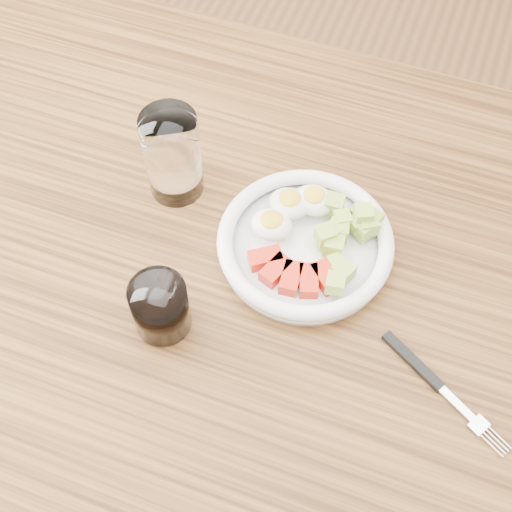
{
  "coord_description": "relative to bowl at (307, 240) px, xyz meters",
  "views": [
    {
      "loc": [
        0.16,
        -0.44,
        1.58
      ],
      "look_at": [
        -0.01,
        0.01,
        0.8
      ],
      "focal_mm": 50.0,
      "sensor_mm": 36.0,
      "label": 1
    }
  ],
  "objects": [
    {
      "name": "fork",
      "position": [
        0.2,
        -0.12,
        -0.02
      ],
      "size": [
        0.18,
        0.11,
        0.01
      ],
      "color": "black",
      "rests_on": "dining_table"
    },
    {
      "name": "water_glass",
      "position": [
        -0.2,
        0.04,
        0.05
      ],
      "size": [
        0.08,
        0.08,
        0.14
      ],
      "primitive_type": "cylinder",
      "color": "white",
      "rests_on": "dining_table"
    },
    {
      "name": "coffee_glass",
      "position": [
        -0.13,
        -0.17,
        0.02
      ],
      "size": [
        0.07,
        0.07,
        0.08
      ],
      "color": "white",
      "rests_on": "dining_table"
    },
    {
      "name": "ground",
      "position": [
        -0.04,
        -0.06,
        -0.79
      ],
      "size": [
        4.0,
        4.0,
        0.0
      ],
      "primitive_type": "plane",
      "color": "brown",
      "rests_on": "ground"
    },
    {
      "name": "bowl",
      "position": [
        0.0,
        0.0,
        0.0
      ],
      "size": [
        0.23,
        0.23,
        0.06
      ],
      "color": "white",
      "rests_on": "dining_table"
    },
    {
      "name": "dining_table",
      "position": [
        -0.04,
        -0.06,
        -0.12
      ],
      "size": [
        1.5,
        0.9,
        0.77
      ],
      "color": "brown",
      "rests_on": "ground"
    }
  ]
}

